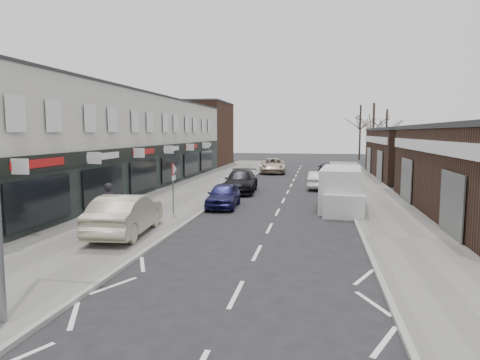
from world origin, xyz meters
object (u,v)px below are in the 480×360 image
at_px(pedestrian, 109,204).
at_px(parked_car_left_b, 241,181).
at_px(parked_car_right_b, 326,169).
at_px(parked_car_left_a, 223,195).
at_px(parked_car_right_a, 319,180).
at_px(white_van, 341,190).
at_px(warning_sign, 174,173).
at_px(parked_car_left_c, 273,166).
at_px(sedan_on_pavement, 126,214).

distance_m(pedestrian, parked_car_left_b, 13.11).
height_order(pedestrian, parked_car_left_b, pedestrian).
bearing_deg(pedestrian, parked_car_right_b, -98.86).
relative_size(parked_car_left_a, parked_car_right_a, 1.01).
bearing_deg(white_van, parked_car_right_b, 96.41).
xyz_separation_m(warning_sign, parked_car_right_b, (8.09, 22.72, -1.54)).
distance_m(parked_car_right_a, parked_car_right_b, 10.51).
height_order(parked_car_left_b, parked_car_left_c, parked_car_left_c).
bearing_deg(parked_car_right_b, warning_sign, 71.89).
distance_m(white_van, sedan_on_pavement, 12.19).
relative_size(white_van, pedestrian, 3.14).
bearing_deg(parked_car_right_b, parked_car_left_c, -15.39).
distance_m(white_van, parked_car_right_b, 19.17).
distance_m(white_van, parked_car_left_b, 8.82).
bearing_deg(parked_car_left_c, white_van, -79.46).
relative_size(parked_car_left_b, parked_car_right_a, 1.33).
height_order(parked_car_left_a, parked_car_left_b, parked_car_left_b).
relative_size(pedestrian, parked_car_left_b, 0.36).
distance_m(warning_sign, parked_car_right_b, 24.17).
distance_m(sedan_on_pavement, parked_car_right_b, 28.66).
relative_size(parked_car_left_a, parked_car_left_c, 0.72).
xyz_separation_m(white_van, sedan_on_pavement, (-9.02, -8.20, -0.15)).
xyz_separation_m(parked_car_left_a, parked_car_left_c, (0.62, 21.45, 0.09)).
distance_m(warning_sign, parked_car_left_a, 3.84).
xyz_separation_m(sedan_on_pavement, parked_car_right_a, (7.82, 16.87, -0.28)).
height_order(parked_car_left_a, parked_car_right_a, parked_car_left_a).
bearing_deg(parked_car_left_b, parked_car_right_b, 61.58).
bearing_deg(parked_car_left_b, parked_car_left_c, 83.70).
height_order(white_van, pedestrian, white_van).
xyz_separation_m(sedan_on_pavement, parked_car_right_b, (8.55, 27.36, -0.29)).
bearing_deg(warning_sign, sedan_on_pavement, -95.69).
distance_m(warning_sign, sedan_on_pavement, 4.82).
bearing_deg(parked_car_left_a, white_van, 2.46).
bearing_deg(parked_car_right_a, parked_car_left_c, -64.54).
height_order(sedan_on_pavement, pedestrian, pedestrian).
bearing_deg(sedan_on_pavement, warning_sign, -101.17).
xyz_separation_m(parked_car_left_c, parked_car_right_b, (5.52, -1.67, -0.12)).
xyz_separation_m(pedestrian, parked_car_right_a, (9.22, 15.56, -0.43)).
xyz_separation_m(parked_car_left_a, parked_car_right_b, (6.14, 19.78, -0.03)).
height_order(pedestrian, parked_car_left_c, pedestrian).
bearing_deg(parked_car_right_b, parked_car_right_a, 87.50).
xyz_separation_m(warning_sign, parked_car_left_a, (1.95, 2.95, -1.51)).
relative_size(parked_car_left_b, parked_car_right_b, 1.39).
height_order(sedan_on_pavement, parked_car_left_b, sedan_on_pavement).
bearing_deg(parked_car_left_c, warning_sign, -101.51).
height_order(white_van, parked_car_right_b, white_van).
relative_size(white_van, parked_car_left_a, 1.50).
bearing_deg(parked_car_left_a, sedan_on_pavement, -110.55).
relative_size(sedan_on_pavement, parked_car_right_b, 1.29).
bearing_deg(parked_car_left_b, parked_car_left_a, -92.34).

